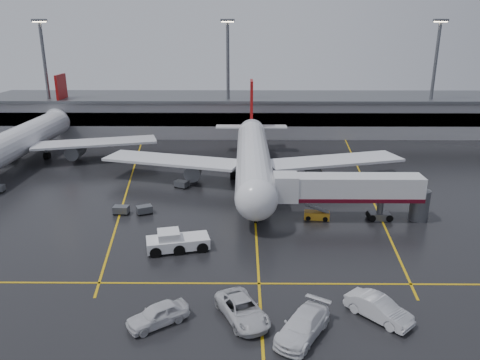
{
  "coord_description": "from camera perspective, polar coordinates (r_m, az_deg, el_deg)",
  "views": [
    {
      "loc": [
        -1.51,
        -61.34,
        23.4
      ],
      "look_at": [
        -2.0,
        -2.0,
        4.0
      ],
      "focal_mm": 34.63,
      "sensor_mm": 36.0,
      "label": 1
    }
  ],
  "objects": [
    {
      "name": "service_van_c",
      "position": [
        42.16,
        16.7,
        -14.91
      ],
      "size": [
        5.42,
        5.66,
        1.92
      ],
      "primitive_type": "imported",
      "rotation": [
        0.0,
        0.0,
        0.74
      ],
      "color": "silver",
      "rests_on": "ground"
    },
    {
      "name": "baggage_cart_c",
      "position": [
        72.05,
        -7.22,
        -0.47
      ],
      "size": [
        2.37,
        2.08,
        1.12
      ],
      "color": "#595B60",
      "rests_on": "ground"
    },
    {
      "name": "light_mast_left",
      "position": [
        112.47,
        -22.82,
        12.18
      ],
      "size": [
        3.0,
        1.2,
        25.45
      ],
      "color": "#595B60",
      "rests_on": "ground"
    },
    {
      "name": "apron_line_centre",
      "position": [
        65.67,
        1.76,
        -2.77
      ],
      "size": [
        0.25,
        90.0,
        0.02
      ],
      "primitive_type": "cube",
      "color": "gold",
      "rests_on": "ground"
    },
    {
      "name": "apron_line_left",
      "position": [
        77.32,
        -13.39,
        -0.01
      ],
      "size": [
        9.99,
        69.35,
        0.02
      ],
      "primitive_type": "cube",
      "rotation": [
        0.0,
        0.0,
        0.14
      ],
      "color": "gold",
      "rests_on": "ground"
    },
    {
      "name": "belt_loader",
      "position": [
        60.75,
        9.43,
        -4.3
      ],
      "size": [
        3.38,
        1.89,
        2.05
      ],
      "color": "orange",
      "rests_on": "ground"
    },
    {
      "name": "service_van_b",
      "position": [
        38.9,
        7.76,
        -17.34
      ],
      "size": [
        5.65,
        6.93,
        1.89
      ],
      "primitive_type": "imported",
      "rotation": [
        0.0,
        0.0,
        -0.55
      ],
      "color": "silver",
      "rests_on": "ground"
    },
    {
      "name": "ground",
      "position": [
        65.67,
        1.76,
        -2.78
      ],
      "size": [
        220.0,
        220.0,
        0.0
      ],
      "primitive_type": "plane",
      "color": "black",
      "rests_on": "ground"
    },
    {
      "name": "second_airliner",
      "position": [
        94.36,
        -25.04,
        4.66
      ],
      "size": [
        48.8,
        45.6,
        14.1
      ],
      "color": "silver",
      "rests_on": "ground"
    },
    {
      "name": "baggage_cart_a",
      "position": [
        62.76,
        -11.7,
        -3.57
      ],
      "size": [
        2.36,
        2.03,
        1.12
      ],
      "color": "#595B60",
      "rests_on": "ground"
    },
    {
      "name": "main_airliner",
      "position": [
        73.6,
        1.63,
        2.98
      ],
      "size": [
        48.8,
        45.6,
        14.1
      ],
      "color": "silver",
      "rests_on": "ground"
    },
    {
      "name": "baggage_cart_b",
      "position": [
        63.41,
        -14.44,
        -3.55
      ],
      "size": [
        2.06,
        1.39,
        1.12
      ],
      "color": "#595B60",
      "rests_on": "ground"
    },
    {
      "name": "light_mast_right",
      "position": [
        111.72,
        22.82,
        12.15
      ],
      "size": [
        3.0,
        1.2,
        25.45
      ],
      "color": "#595B60",
      "rests_on": "ground"
    },
    {
      "name": "pushback_tractor",
      "position": [
        52.12,
        -7.88,
        -7.57
      ],
      "size": [
        7.28,
        4.32,
        2.44
      ],
      "color": "white",
      "rests_on": "ground"
    },
    {
      "name": "apron_line_right",
      "position": [
        77.57,
        15.02,
        -0.09
      ],
      "size": [
        7.57,
        69.64,
        0.02
      ],
      "primitive_type": "cube",
      "rotation": [
        0.0,
        0.0,
        -0.1
      ],
      "color": "gold",
      "rests_on": "ground"
    },
    {
      "name": "apron_line_stop",
      "position": [
        45.79,
        2.35,
        -12.63
      ],
      "size": [
        60.0,
        0.25,
        0.02
      ],
      "primitive_type": "cube",
      "color": "gold",
      "rests_on": "ground"
    },
    {
      "name": "jet_bridge",
      "position": [
        60.17,
        13.3,
        -1.28
      ],
      "size": [
        19.9,
        3.4,
        6.05
      ],
      "color": "silver",
      "rests_on": "ground"
    },
    {
      "name": "terminal",
      "position": [
        110.94,
        1.26,
        8.19
      ],
      "size": [
        122.0,
        19.0,
        8.6
      ],
      "color": "gray",
      "rests_on": "ground"
    },
    {
      "name": "service_van_a",
      "position": [
        40.48,
        0.29,
        -15.69
      ],
      "size": [
        5.33,
        7.0,
        1.77
      ],
      "primitive_type": "imported",
      "rotation": [
        0.0,
        0.0,
        0.43
      ],
      "color": "silver",
      "rests_on": "ground"
    },
    {
      "name": "service_van_d",
      "position": [
        40.47,
        -10.11,
        -16.0
      ],
      "size": [
        5.51,
        4.76,
        1.79
      ],
      "primitive_type": "imported",
      "rotation": [
        0.0,
        0.0,
        -0.96
      ],
      "color": "silver",
      "rests_on": "ground"
    },
    {
      "name": "light_mast_mid",
      "position": [
        103.78,
        -1.5,
        13.16
      ],
      "size": [
        3.0,
        1.2,
        25.45
      ],
      "color": "#595B60",
      "rests_on": "ground"
    }
  ]
}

